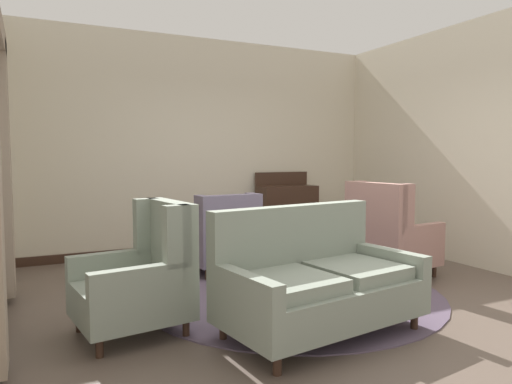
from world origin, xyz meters
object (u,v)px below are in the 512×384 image
coffee_table (301,255)px  armchair_beside_settee (142,278)px  porcelain_vase (298,232)px  settee (316,283)px  armchair_foreground_right (388,237)px  sideboard (287,212)px  side_table (320,230)px  armchair_back_corner (220,238)px

coffee_table → armchair_beside_settee: (-1.60, -0.20, -0.00)m
porcelain_vase → settee: size_ratio=0.18×
armchair_foreground_right → sideboard: sideboard is taller
coffee_table → sideboard: sideboard is taller
porcelain_vase → sideboard: sideboard is taller
side_table → armchair_beside_settee: bearing=-151.8°
porcelain_vase → armchair_beside_settee: (-1.56, -0.20, -0.22)m
coffee_table → armchair_foreground_right: bearing=12.7°
armchair_back_corner → side_table: size_ratio=1.33×
coffee_table → armchair_beside_settee: size_ratio=0.93×
coffee_table → sideboard: size_ratio=0.84×
porcelain_vase → settee: settee is taller
armchair_beside_settee → side_table: bearing=110.0°
armchair_foreground_right → porcelain_vase: bearing=94.3°
armchair_beside_settee → sideboard: 3.84m
side_table → sideboard: (0.19, 1.22, 0.10)m
settee → armchair_beside_settee: armchair_beside_settee is taller
porcelain_vase → armchair_back_corner: (-0.28, 1.37, -0.26)m
porcelain_vase → side_table: 1.62m
coffee_table → porcelain_vase: 0.23m
coffee_table → porcelain_vase: bearing=173.7°
settee → armchair_back_corner: 2.18m
sideboard → porcelain_vase: bearing=-117.2°
settee → armchair_back_corner: size_ratio=1.75×
coffee_table → armchair_back_corner: bearing=103.3°
porcelain_vase → side_table: bearing=48.6°
coffee_table → armchair_back_corner: 1.41m
coffee_table → sideboard: 2.71m
armchair_beside_settee → armchair_back_corner: bearing=132.7°
armchair_back_corner → armchair_beside_settee: size_ratio=0.93×
coffee_table → armchair_foreground_right: size_ratio=0.87×
settee → side_table: 2.44m
armchair_beside_settee → sideboard: size_ratio=0.91×
porcelain_vase → sideboard: size_ratio=0.27×
armchair_foreground_right → sideboard: (-0.16, 2.12, 0.07)m
armchair_back_corner → side_table: bearing=168.5°
armchair_back_corner → sideboard: bearing=-149.8°
porcelain_vase → armchair_beside_settee: 1.59m
porcelain_vase → sideboard: 2.73m
side_table → sideboard: sideboard is taller
side_table → sideboard: 1.24m
coffee_table → side_table: 1.58m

